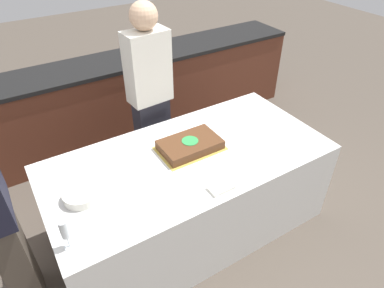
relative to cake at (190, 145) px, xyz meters
name	(u,v)px	position (x,y,z in m)	size (l,w,h in m)	color
ground_plane	(189,224)	(-0.06, -0.07, -0.79)	(14.00, 14.00, 0.00)	brown
back_counter	(114,101)	(-0.06, 1.52, -0.33)	(4.40, 0.58, 0.92)	#5B2D1E
dining_table	(189,193)	(-0.06, -0.07, -0.41)	(2.11, 1.03, 0.76)	white
cake	(190,145)	(0.00, 0.00, 0.00)	(0.49, 0.32, 0.08)	gold
plate_stack	(81,195)	(-0.86, -0.08, -0.01)	(0.23, 0.23, 0.06)	white
wine_glass	(65,230)	(-1.03, -0.41, 0.10)	(0.07, 0.07, 0.20)	white
side_plate_near_cake	(160,132)	(-0.09, 0.31, -0.03)	(0.21, 0.21, 0.00)	white
side_plate_right_edge	(267,117)	(0.80, 0.03, -0.03)	(0.21, 0.21, 0.00)	white
utensil_pile	(221,187)	(-0.05, -0.48, -0.03)	(0.17, 0.10, 0.02)	white
person_cutting_cake	(150,97)	(0.00, 0.66, 0.10)	(0.37, 0.23, 1.69)	#282833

